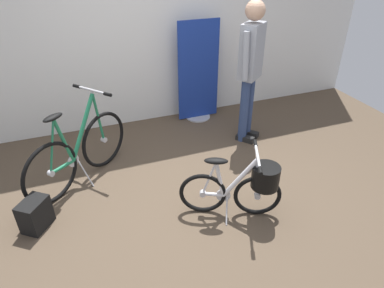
{
  "coord_description": "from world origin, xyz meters",
  "views": [
    {
      "loc": [
        -0.91,
        -2.54,
        2.35
      ],
      "look_at": [
        0.13,
        0.21,
        0.55
      ],
      "focal_mm": 31.92,
      "sensor_mm": 36.0,
      "label": 1
    }
  ],
  "objects": [
    {
      "name": "backpack_on_floor",
      "position": [
        -1.44,
        0.17,
        0.15
      ],
      "size": [
        0.32,
        0.33,
        0.3
      ],
      "color": "black",
      "rests_on": "ground_plane"
    },
    {
      "name": "visitor_near_wall",
      "position": [
        1.18,
        0.97,
        1.02
      ],
      "size": [
        0.43,
        0.39,
        1.76
      ],
      "color": "navy",
      "rests_on": "ground_plane"
    },
    {
      "name": "back_wall",
      "position": [
        0.0,
        2.01,
        1.46
      ],
      "size": [
        7.1,
        0.1,
        2.91
      ],
      "primitive_type": "cube",
      "color": "white",
      "rests_on": "ground_plane"
    },
    {
      "name": "folding_bike_foreground",
      "position": [
        0.45,
        -0.35,
        0.35
      ],
      "size": [
        0.91,
        0.56,
        0.7
      ],
      "color": "black",
      "rests_on": "ground_plane"
    },
    {
      "name": "floor_banner_stand",
      "position": [
        0.81,
        1.75,
        0.63
      ],
      "size": [
        0.6,
        0.36,
        1.42
      ],
      "color": "#B7B7BC",
      "rests_on": "ground_plane"
    },
    {
      "name": "ground_plane",
      "position": [
        0.0,
        0.0,
        0.0
      ],
      "size": [
        7.1,
        7.1,
        0.0
      ],
      "primitive_type": "plane",
      "color": "brown"
    },
    {
      "name": "display_bike_left",
      "position": [
        -0.96,
        0.76,
        0.37
      ],
      "size": [
        1.13,
        0.93,
        0.99
      ],
      "color": "black",
      "rests_on": "ground_plane"
    }
  ]
}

